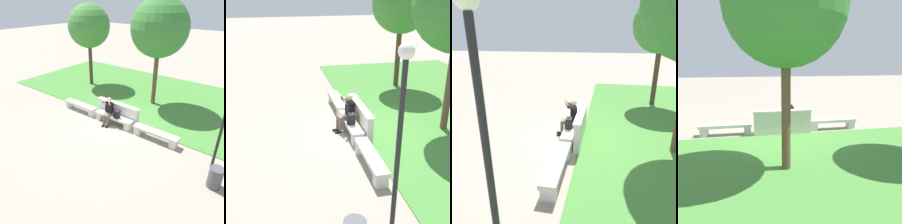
# 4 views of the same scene
# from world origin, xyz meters

# --- Properties ---
(ground_plane) EXTENTS (80.00, 80.00, 0.00)m
(ground_plane) POSITION_xyz_m (0.00, 0.00, 0.00)
(ground_plane) COLOR gray
(grass_strip) EXTENTS (18.57, 8.00, 0.03)m
(grass_strip) POSITION_xyz_m (0.00, 4.38, 0.01)
(grass_strip) COLOR #478438
(grass_strip) RESTS_ON ground
(bench_main) EXTENTS (2.06, 0.40, 0.45)m
(bench_main) POSITION_xyz_m (-2.26, 0.00, 0.30)
(bench_main) COLOR beige
(bench_main) RESTS_ON ground
(bench_near) EXTENTS (2.06, 0.40, 0.45)m
(bench_near) POSITION_xyz_m (0.00, 0.00, 0.30)
(bench_near) COLOR beige
(bench_near) RESTS_ON ground
(bench_mid) EXTENTS (2.06, 0.40, 0.45)m
(bench_mid) POSITION_xyz_m (2.26, 0.00, 0.30)
(bench_mid) COLOR beige
(bench_mid) RESTS_ON ground
(backrest_wall_with_plaque) EXTENTS (2.37, 0.24, 1.01)m
(backrest_wall_with_plaque) POSITION_xyz_m (0.00, 0.34, 0.52)
(backrest_wall_with_plaque) COLOR beige
(backrest_wall_with_plaque) RESTS_ON ground
(person_photographer) EXTENTS (0.53, 0.77, 1.32)m
(person_photographer) POSITION_xyz_m (-0.27, -0.08, 0.74)
(person_photographer) COLOR black
(person_photographer) RESTS_ON ground
(backpack) EXTENTS (0.28, 0.24, 0.43)m
(backpack) POSITION_xyz_m (0.21, -0.04, 0.63)
(backpack) COLOR black
(backpack) RESTS_ON bench_near
(tree_behind_wall) EXTENTS (2.97, 2.97, 5.67)m
(tree_behind_wall) POSITION_xyz_m (0.37, 3.31, 4.16)
(tree_behind_wall) COLOR brown
(tree_behind_wall) RESTS_ON ground
(tree_left_background) EXTENTS (2.71, 2.71, 5.28)m
(tree_left_background) POSITION_xyz_m (-4.70, 3.54, 3.90)
(tree_left_background) COLOR #4C3826
(tree_left_background) RESTS_ON ground
(trash_bin) EXTENTS (0.44, 0.44, 0.75)m
(trash_bin) POSITION_xyz_m (5.02, -1.20, 0.38)
(trash_bin) COLOR #4C4C51
(trash_bin) RESTS_ON ground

